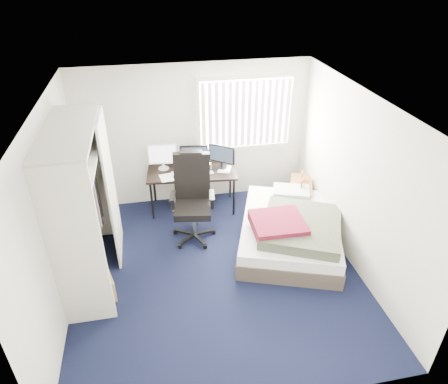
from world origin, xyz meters
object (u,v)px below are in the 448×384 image
office_chair (193,206)px  desk (192,169)px  nightstand (301,187)px  bed (291,230)px

office_chair → desk: bearing=83.2°
office_chair → nightstand: bearing=11.1°
office_chair → nightstand: (1.95, 0.39, -0.09)m
office_chair → bed: bearing=-20.7°
desk → bed: size_ratio=0.67×
office_chair → bed: 1.58m
bed → nightstand: bearing=61.8°
bed → office_chair: bearing=159.3°
desk → office_chair: 0.86m
office_chair → nightstand: office_chair is taller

